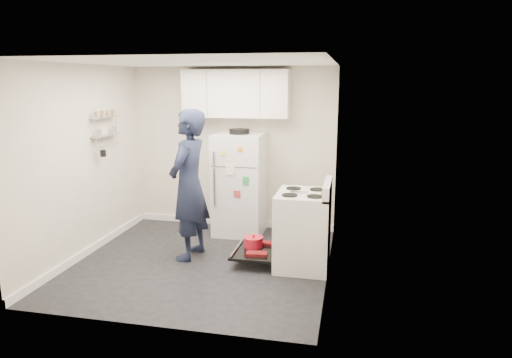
% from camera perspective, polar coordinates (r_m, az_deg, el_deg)
% --- Properties ---
extents(room, '(3.21, 3.21, 2.51)m').
position_cam_1_polar(room, '(5.70, -7.22, 1.17)').
color(room, black).
rests_on(room, ground).
extents(electric_range, '(0.66, 0.76, 1.10)m').
position_cam_1_polar(electric_range, '(5.73, 5.77, -6.40)').
color(electric_range, silver).
rests_on(electric_range, ground).
extents(open_oven_door, '(0.55, 0.70, 0.21)m').
position_cam_1_polar(open_oven_door, '(5.95, -0.12, -8.57)').
color(open_oven_door, black).
rests_on(open_oven_door, ground).
extents(refrigerator, '(0.72, 0.74, 1.59)m').
position_cam_1_polar(refrigerator, '(6.87, -2.06, -0.60)').
color(refrigerator, silver).
rests_on(refrigerator, ground).
extents(upper_cabinets, '(1.60, 0.33, 0.70)m').
position_cam_1_polar(upper_cabinets, '(6.91, -2.53, 10.61)').
color(upper_cabinets, silver).
rests_on(upper_cabinets, room).
extents(wall_shelf_rack, '(0.14, 0.60, 0.61)m').
position_cam_1_polar(wall_shelf_rack, '(6.67, -18.26, 6.31)').
color(wall_shelf_rack, '#B2B2B7').
rests_on(wall_shelf_rack, room).
extents(person, '(0.54, 0.76, 1.95)m').
position_cam_1_polar(person, '(5.92, -8.37, -0.75)').
color(person, '#171C33').
rests_on(person, ground).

